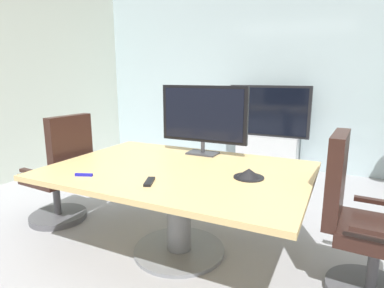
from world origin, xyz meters
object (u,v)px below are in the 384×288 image
Objects in this scene: tv_monitor at (203,116)px; conference_phone at (249,174)px; office_chair_left at (61,178)px; conference_table at (178,187)px; office_chair_right at (360,230)px; wall_display_unit at (267,143)px; remote_control at (149,182)px.

tv_monitor is 3.82× the size of conference_phone.
conference_table is at bearing 94.17° from office_chair_left.
tv_monitor reaches higher than office_chair_right.
wall_display_unit is at bearing 28.54° from office_chair_right.
wall_display_unit is (-1.20, 2.58, -0.01)m from office_chair_right.
tv_monitor is 2.23m from wall_display_unit.
wall_display_unit reaches higher than conference_phone.
wall_display_unit reaches higher than remote_control.
office_chair_left is 1.54m from tv_monitor.
conference_table is 1.32m from office_chair_left.
conference_table is 1.85× the size of office_chair_left.
office_chair_left is 4.95× the size of conference_phone.
conference_phone is at bearing 1.24° from conference_table.
office_chair_right reaches higher than conference_table.
remote_control is at bearing -89.65° from tv_monitor.
tv_monitor reaches higher than conference_table.
office_chair_right is (2.63, 0.07, 0.00)m from office_chair_left.
wall_display_unit is at bearing 87.47° from conference_table.
wall_display_unit is at bearing 86.36° from tv_monitor.
office_chair_right is 4.95× the size of conference_phone.
office_chair_left is 2.63m from office_chair_right.
conference_phone is (1.89, 0.01, 0.30)m from office_chair_left.
tv_monitor is (-0.02, 0.53, 0.52)m from conference_table.
conference_table is at bearing 66.35° from remote_control.
office_chair_right is at bearing 4.71° from conference_phone.
wall_display_unit is 7.71× the size of remote_control.
conference_phone is at bearing -41.19° from tv_monitor.
wall_display_unit is 2.70m from conference_phone.
office_chair_left and office_chair_right have the same top height.
conference_table is 0.60m from conference_phone.
conference_table is 2.66m from wall_display_unit.
conference_phone reaches higher than conference_table.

